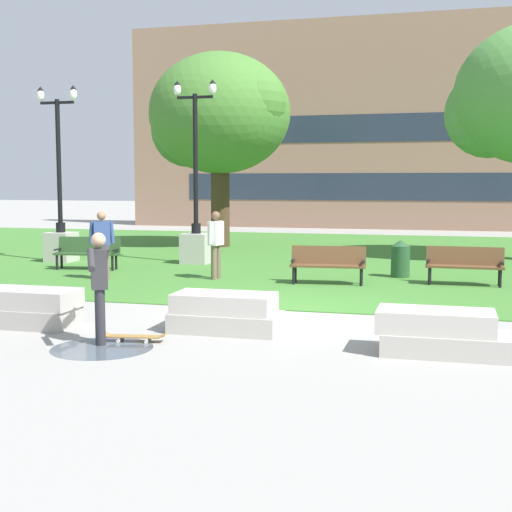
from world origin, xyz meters
TOP-DOWN VIEW (x-y plane):
  - ground_plane at (0.00, 0.00)m, footprint 140.00×140.00m
  - grass_lawn at (0.00, 10.00)m, footprint 40.00×20.00m
  - concrete_block_center at (-4.04, -2.50)m, footprint 1.83×0.90m
  - concrete_block_left at (-0.59, -2.08)m, footprint 1.80×0.90m
  - concrete_block_right at (2.87, -2.76)m, footprint 1.88×0.90m
  - person_skateboarder at (-2.17, -3.43)m, footprint 0.61×1.49m
  - skateboard at (-1.73, -3.18)m, footprint 1.04×0.36m
  - puddle at (-2.01, -3.69)m, footprint 1.52×1.52m
  - park_bench_near_left at (-6.79, 4.81)m, footprint 1.85×0.76m
  - park_bench_near_right at (3.35, 4.39)m, footprint 1.81×0.55m
  - park_bench_far_right at (0.18, 3.74)m, footprint 1.84×0.69m
  - lamp_post_left at (-4.35, 6.97)m, footprint 1.32×0.80m
  - lamp_post_right at (-8.52, 6.35)m, footprint 1.32×0.80m
  - tree_far_left at (-5.42, 12.50)m, footprint 5.52×5.26m
  - trash_bin at (1.79, 5.39)m, footprint 0.49×0.49m
  - person_bystander_near_lawn at (-2.69, 3.83)m, footprint 0.33×0.63m
  - person_bystander_far_lawn at (-5.43, 3.02)m, footprint 0.61×0.41m
  - building_facade_distant at (-0.91, 24.50)m, footprint 26.44×1.03m

SIDE VIEW (x-z plane):
  - ground_plane at x=0.00m, z-range 0.00..0.00m
  - puddle at x=-2.01m, z-range 0.00..0.01m
  - grass_lawn at x=0.00m, z-range 0.00..0.02m
  - skateboard at x=-1.73m, z-range 0.02..0.15m
  - concrete_block_center at x=-4.04m, z-range -0.01..0.63m
  - concrete_block_left at x=-0.59m, z-range -0.01..0.63m
  - concrete_block_right at x=2.87m, z-range -0.01..0.63m
  - trash_bin at x=1.79m, z-range 0.02..0.98m
  - park_bench_near_left at x=-6.79m, z-range 0.09..0.99m
  - park_bench_near_right at x=3.35m, z-range 0.09..0.99m
  - park_bench_far_right at x=0.18m, z-range 0.09..0.99m
  - person_skateboarder at x=-2.17m, z-range 0.12..1.83m
  - person_bystander_near_lawn at x=-2.69m, z-range 0.13..1.84m
  - person_bystander_far_lawn at x=-5.43m, z-range 0.13..1.84m
  - lamp_post_right at x=-8.52m, z-range -1.57..3.75m
  - lamp_post_left at x=-4.35m, z-range -1.60..3.82m
  - tree_far_left at x=-5.42m, z-range 1.31..8.52m
  - building_facade_distant at x=-0.91m, z-range -0.01..10.83m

